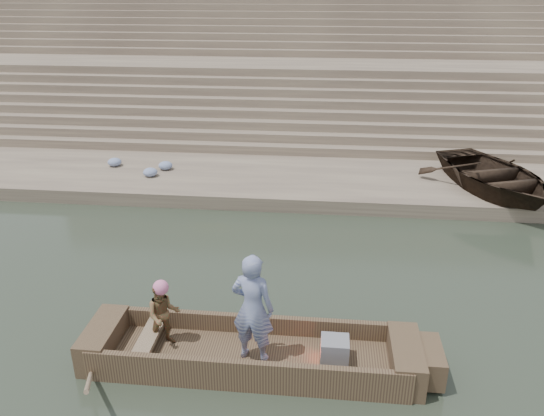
% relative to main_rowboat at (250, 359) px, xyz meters
% --- Properties ---
extents(ground, '(120.00, 120.00, 0.00)m').
position_rel_main_rowboat_xyz_m(ground, '(-0.31, 0.45, -0.11)').
color(ground, '#273024').
rests_on(ground, ground).
extents(lower_landing, '(32.00, 4.00, 0.40)m').
position_rel_main_rowboat_xyz_m(lower_landing, '(-0.31, 8.45, 0.09)').
color(lower_landing, gray).
rests_on(lower_landing, ground).
extents(mid_landing, '(32.00, 3.00, 2.80)m').
position_rel_main_rowboat_xyz_m(mid_landing, '(-0.31, 15.95, 1.29)').
color(mid_landing, gray).
rests_on(mid_landing, ground).
extents(upper_landing, '(32.00, 3.00, 5.20)m').
position_rel_main_rowboat_xyz_m(upper_landing, '(-0.31, 22.95, 2.49)').
color(upper_landing, gray).
rests_on(upper_landing, ground).
extents(ghat_steps, '(32.00, 11.00, 5.20)m').
position_rel_main_rowboat_xyz_m(ghat_steps, '(-0.31, 17.64, 1.69)').
color(ghat_steps, gray).
rests_on(ghat_steps, ground).
extents(main_rowboat, '(5.00, 1.30, 0.22)m').
position_rel_main_rowboat_xyz_m(main_rowboat, '(0.00, 0.00, 0.00)').
color(main_rowboat, brown).
rests_on(main_rowboat, ground).
extents(rowboat_trim, '(6.04, 2.63, 1.85)m').
position_rel_main_rowboat_xyz_m(rowboat_trim, '(0.21, -0.01, 0.20)').
color(rowboat_trim, brown).
rests_on(rowboat_trim, ground).
extents(standing_man, '(0.78, 0.59, 1.92)m').
position_rel_main_rowboat_xyz_m(standing_man, '(0.06, -0.08, 1.07)').
color(standing_man, navy).
rests_on(standing_man, main_rowboat).
extents(rowing_man, '(0.70, 0.62, 1.18)m').
position_rel_main_rowboat_xyz_m(rowing_man, '(-1.49, 0.14, 0.70)').
color(rowing_man, '#287839').
rests_on(rowing_man, main_rowboat).
extents(television, '(0.46, 0.42, 0.40)m').
position_rel_main_rowboat_xyz_m(television, '(1.39, -0.00, 0.31)').
color(television, slate).
rests_on(television, main_rowboat).
extents(beached_rowboat, '(4.47, 5.24, 0.92)m').
position_rel_main_rowboat_xyz_m(beached_rowboat, '(5.94, 7.80, 0.75)').
color(beached_rowboat, '#2D2116').
rests_on(beached_rowboat, lower_landing).
extents(cloth_bundles, '(7.33, 1.29, 0.26)m').
position_rel_main_rowboat_xyz_m(cloth_bundles, '(-6.20, 8.49, 0.42)').
color(cloth_bundles, '#3F5999').
rests_on(cloth_bundles, lower_landing).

